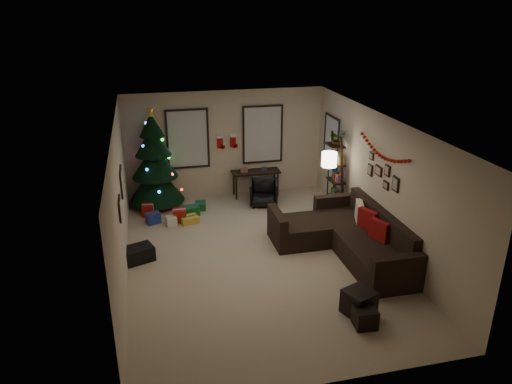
{
  "coord_description": "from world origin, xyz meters",
  "views": [
    {
      "loc": [
        -1.98,
        -8.19,
        4.72
      ],
      "look_at": [
        0.1,
        0.6,
        1.15
      ],
      "focal_mm": 34.08,
      "sensor_mm": 36.0,
      "label": 1
    }
  ],
  "objects_px": {
    "desk": "(256,174)",
    "bookshelf": "(337,175)",
    "sofa": "(348,238)",
    "desk_chair": "(264,193)",
    "christmas_tree": "(155,165)"
  },
  "relations": [
    {
      "from": "desk",
      "to": "bookshelf",
      "type": "distance_m",
      "value": 2.21
    },
    {
      "from": "christmas_tree",
      "to": "desk",
      "type": "distance_m",
      "value": 2.56
    },
    {
      "from": "bookshelf",
      "to": "sofa",
      "type": "bearing_deg",
      "value": -104.68
    },
    {
      "from": "christmas_tree",
      "to": "bookshelf",
      "type": "xyz_separation_m",
      "value": [
        4.1,
        -1.45,
        -0.1
      ]
    },
    {
      "from": "christmas_tree",
      "to": "bookshelf",
      "type": "relative_size",
      "value": 1.29
    },
    {
      "from": "christmas_tree",
      "to": "sofa",
      "type": "bearing_deg",
      "value": -42.62
    },
    {
      "from": "desk",
      "to": "christmas_tree",
      "type": "bearing_deg",
      "value": -178.81
    },
    {
      "from": "sofa",
      "to": "desk_chair",
      "type": "xyz_separation_m",
      "value": [
        -1.05,
        2.73,
        0.02
      ]
    },
    {
      "from": "christmas_tree",
      "to": "bookshelf",
      "type": "distance_m",
      "value": 4.35
    },
    {
      "from": "bookshelf",
      "to": "desk",
      "type": "bearing_deg",
      "value": 136.56
    },
    {
      "from": "desk",
      "to": "bookshelf",
      "type": "xyz_separation_m",
      "value": [
        1.59,
        -1.5,
        0.35
      ]
    },
    {
      "from": "sofa",
      "to": "desk",
      "type": "xyz_separation_m",
      "value": [
        -1.09,
        3.38,
        0.29
      ]
    },
    {
      "from": "desk",
      "to": "desk_chair",
      "type": "bearing_deg",
      "value": -85.75
    },
    {
      "from": "sofa",
      "to": "desk",
      "type": "height_order",
      "value": "sofa"
    },
    {
      "from": "sofa",
      "to": "desk_chair",
      "type": "distance_m",
      "value": 2.92
    }
  ]
}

